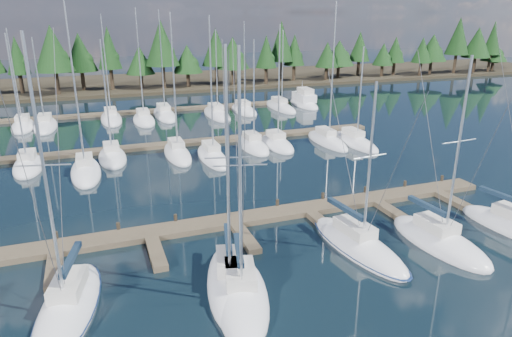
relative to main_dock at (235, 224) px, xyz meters
name	(u,v)px	position (x,y,z in m)	size (l,w,h in m)	color
ground	(196,172)	(0.00, 12.64, -0.20)	(260.00, 260.00, 0.00)	black
far_shore	(132,84)	(0.00, 72.64, 0.10)	(220.00, 30.00, 0.60)	#2C2518
main_dock	(235,224)	(0.00, 0.00, 0.00)	(44.00, 6.13, 0.90)	brown
back_docks	(163,126)	(0.00, 32.23, 0.00)	(50.00, 21.80, 0.40)	brown
front_sailboat_1	(69,306)	(-11.10, -6.45, 0.09)	(4.71, 9.24, 14.81)	white
front_sailboat_2	(241,294)	(-2.38, -8.53, 0.09)	(4.82, 8.79, 14.16)	white
front_sailboat_3	(230,281)	(-2.58, -7.09, 0.09)	(4.59, 8.85, 14.13)	white
front_sailboat_4	(358,245)	(6.56, -5.88, 0.07)	(3.83, 9.63, 11.80)	white
front_sailboat_5	(439,241)	(11.96, -7.26, 0.08)	(3.58, 8.44, 13.20)	white
back_sailboat_rows	(174,132)	(0.72, 27.95, 0.07)	(43.49, 33.06, 17.34)	white
motor_yacht_right	(304,102)	(24.73, 39.65, 0.32)	(3.76, 9.69, 4.76)	white
tree_line	(124,54)	(-1.78, 62.77, 7.02)	(183.94, 12.05, 13.10)	black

